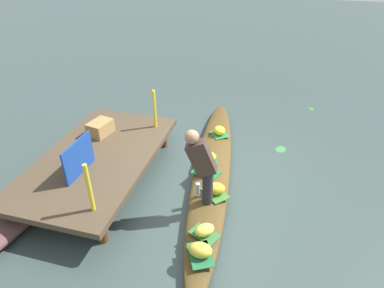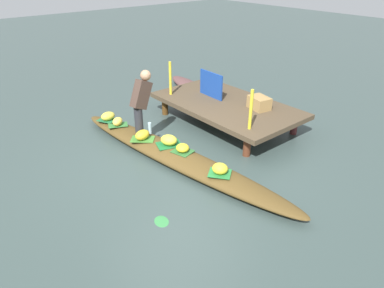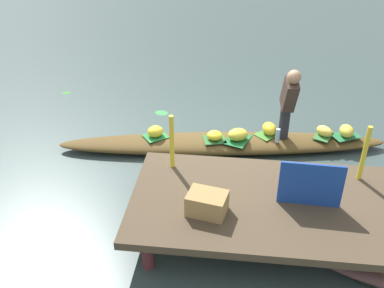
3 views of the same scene
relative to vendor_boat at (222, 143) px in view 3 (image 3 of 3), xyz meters
name	(u,v)px [view 3 (image 3 of 3)]	position (x,y,z in m)	size (l,w,h in m)	color
canal_water	(222,149)	(0.00, 0.00, -0.11)	(40.00, 40.00, 0.00)	#364542
dock_platform	(264,205)	(-0.60, 1.87, 0.31)	(3.20, 1.80, 0.48)	#4A3C2A
vendor_boat	(222,143)	(0.00, 0.00, 0.00)	(5.21, 0.64, 0.22)	#513D1C
leaf_mat_0	(269,133)	(-0.73, -0.20, 0.12)	(0.43, 0.28, 0.01)	#3F792C
banana_bunch_0	(269,129)	(-0.73, -0.20, 0.21)	(0.31, 0.22, 0.18)	gold
leaf_mat_1	(238,140)	(-0.24, 0.05, 0.12)	(0.44, 0.33, 0.01)	#1C6530
banana_bunch_1	(238,135)	(-0.24, 0.05, 0.21)	(0.31, 0.25, 0.19)	gold
leaf_mat_2	(156,136)	(1.06, 0.09, 0.12)	(0.35, 0.30, 0.01)	#277837
banana_bunch_2	(155,131)	(1.06, 0.09, 0.20)	(0.25, 0.23, 0.18)	yellow
leaf_mat_3	(324,135)	(-1.60, -0.24, 0.12)	(0.39, 0.24, 0.01)	#326E33
banana_bunch_3	(324,131)	(-1.60, -0.24, 0.20)	(0.28, 0.19, 0.16)	#F9D04A
leaf_mat_4	(215,139)	(0.12, 0.08, 0.12)	(0.34, 0.30, 0.01)	#2B602C
banana_bunch_4	(215,136)	(0.12, 0.08, 0.19)	(0.24, 0.23, 0.14)	yellow
leaf_mat_5	(346,136)	(-1.95, -0.27, 0.12)	(0.43, 0.28, 0.01)	#21653A
banana_bunch_5	(347,131)	(-1.95, -0.27, 0.21)	(0.30, 0.21, 0.18)	gold
vendor_person	(289,100)	(-0.96, -0.03, 0.81)	(0.24, 0.48, 1.22)	#28282D
water_bottle	(278,136)	(-0.85, 0.05, 0.23)	(0.07, 0.07, 0.23)	#A7C5D6
market_banner	(311,185)	(-1.10, 1.87, 0.65)	(0.73, 0.03, 0.56)	navy
railing_post_west	(364,153)	(-1.80, 1.27, 0.75)	(0.06, 0.06, 0.75)	gold
railing_post_east	(172,142)	(0.60, 1.27, 0.75)	(0.06, 0.06, 0.75)	gold
produce_crate	(207,203)	(0.07, 2.15, 0.50)	(0.44, 0.32, 0.26)	#9B7846
drifting_plant_0	(66,93)	(3.25, -1.78, -0.11)	(0.17, 0.12, 0.01)	#337E2C
drifting_plant_1	(162,113)	(1.19, -1.14, -0.11)	(0.26, 0.20, 0.01)	#348241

